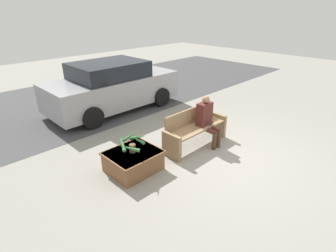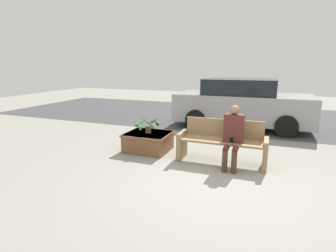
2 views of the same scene
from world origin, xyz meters
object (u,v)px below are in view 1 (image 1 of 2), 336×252
Objects in this scene: person_seated at (207,118)px; planter_box at (133,160)px; potted_plant at (132,142)px; parked_car at (112,86)px; bench at (195,128)px.

person_seated reaches higher than planter_box.
potted_plant is (-2.00, 0.34, -0.03)m from person_seated.
potted_plant is at bearing -118.16° from parked_car.
bench is 0.42× the size of parked_car.
planter_box is at bearing 174.72° from bench.
potted_plant is at bearing 146.48° from planter_box.
potted_plant is at bearing 174.62° from bench.
bench reaches higher than planter_box.
person_seated is 2.03m from potted_plant.
planter_box is (-1.76, 0.16, -0.20)m from bench.
bench is at bearing -90.36° from parked_car.
parked_car is (-0.21, 3.68, 0.08)m from person_seated.
planter_box is (-1.99, 0.34, -0.45)m from person_seated.
person_seated is at bearing -37.17° from bench.
bench is 1.79m from potted_plant.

